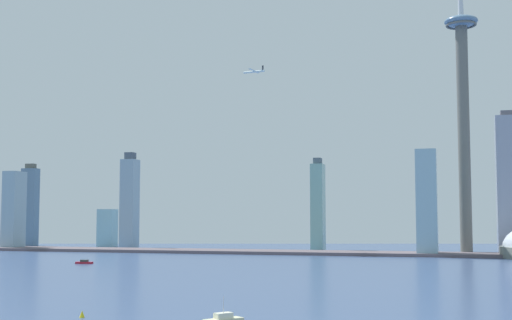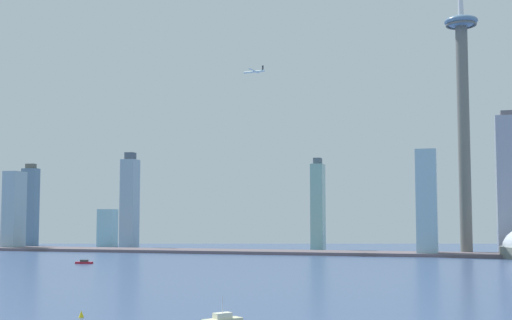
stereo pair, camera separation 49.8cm
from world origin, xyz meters
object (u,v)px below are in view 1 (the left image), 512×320
Objects in this scene: skyscraper_4 at (107,228)px; skyscraper_5 at (511,184)px; observation_tower at (463,92)px; channel_buoy_0 at (82,314)px; boat_2 at (84,262)px; skyscraper_7 at (130,203)px; airplane at (254,71)px; skyscraper_3 at (30,206)px; skyscraper_1 at (318,206)px; skyscraper_2 at (427,203)px; boat_3 at (223,320)px; skyscraper_8 at (14,210)px.

skyscraper_5 reaches higher than skyscraper_4.
observation_tower is 135.96× the size of channel_buoy_0.
boat_2 reaches higher than channel_buoy_0.
airplane reaches higher than skyscraper_7.
skyscraper_5 is at bearing -7.15° from skyscraper_3.
skyscraper_1 is 133.33m from skyscraper_2.
airplane is (165.31, -30.69, 144.77)m from skyscraper_7.
skyscraper_4 is at bearing -71.92° from boat_2.
skyscraper_7 is 221.88m from airplane.
skyscraper_1 is (-156.68, 25.92, -116.49)m from observation_tower.
skyscraper_2 is 40.39× the size of channel_buoy_0.
airplane reaches higher than channel_buoy_0.
skyscraper_3 reaches higher than skyscraper_4.
skyscraper_5 is 433.62m from skyscraper_7.
skyscraper_4 is (-286.88, 53.40, -25.58)m from skyscraper_1.
skyscraper_1 is 292.93m from skyscraper_4.
skyscraper_2 reaches higher than boat_3.
skyscraper_8 is at bearing 127.52° from channel_buoy_0.
observation_tower reaches higher than boat_3.
channel_buoy_0 is 542.30m from airplane.
boat_3 is (-134.62, -500.50, -69.21)m from skyscraper_5.
skyscraper_1 is 40.19× the size of channel_buoy_0.
skyscraper_1 is at bearing 170.61° from observation_tower.
skyscraper_2 is 239.90m from airplane.
skyscraper_2 is at bearing -148.69° from boat_3.
channel_buoy_0 is (241.87, -529.37, -54.11)m from skyscraper_7.
observation_tower is at bearing -149.92° from boat_2.
skyscraper_3 is 2.27× the size of skyscraper_4.
skyscraper_1 reaches higher than boat_3.
observation_tower is 3.20× the size of skyscraper_3.
skyscraper_4 is 0.33× the size of skyscraper_5.
skyscraper_1 is 358.46m from skyscraper_8.
boat_3 is 5.65× the size of channel_buoy_0.
airplane reaches higher than skyscraper_1.
airplane is at bearing 98.73° from channel_buoy_0.
boat_2 is (142.11, -305.83, -22.91)m from skyscraper_4.
skyscraper_8 is 601.51m from channel_buoy_0.
skyscraper_1 is at bearing 91.13° from channel_buoy_0.
skyscraper_4 is (-443.56, 79.32, -142.08)m from observation_tower.
channel_buoy_0 is at bearing -54.46° from skyscraper_3.
skyscraper_2 reaches higher than skyscraper_4.
skyscraper_2 is at bearing 178.25° from airplane.
skyscraper_1 is 404.61m from skyscraper_3.
skyscraper_2 reaches higher than channel_buoy_0.
boat_3 is at bearing 112.93° from airplane.
skyscraper_8 is 35.64× the size of channel_buoy_0.
observation_tower reaches higher than airplane.
channel_buoy_0 is (155.11, -272.70, 0.10)m from boat_2.
observation_tower is 3.81× the size of skyscraper_8.
skyscraper_3 is 743.69m from boat_3.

